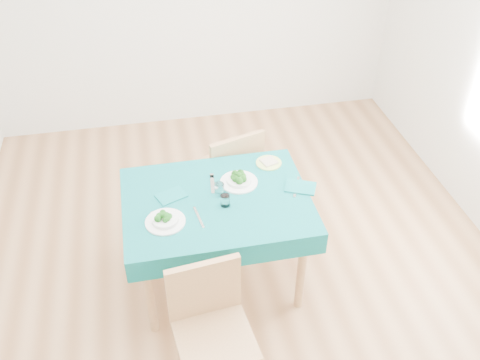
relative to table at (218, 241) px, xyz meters
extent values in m
cube|color=#8F603B|center=(0.17, 0.05, -0.39)|extent=(4.00, 4.50, 0.02)
cube|color=#085A5B|center=(0.00, 0.00, 0.00)|extent=(1.21, 0.92, 0.76)
cube|color=#A3784C|center=(-0.16, -0.83, 0.16)|extent=(0.48, 0.52, 1.08)
cube|color=#A3784C|center=(0.19, 0.74, 0.18)|extent=(0.57, 0.60, 1.12)
cube|color=silver|center=(-0.39, -0.15, 0.38)|extent=(0.08, 0.18, 0.00)
cube|color=silver|center=(-0.14, -0.15, 0.38)|extent=(0.05, 0.21, 0.00)
cube|color=silver|center=(0.00, 0.16, 0.38)|extent=(0.05, 0.20, 0.00)
cube|color=silver|center=(0.55, 0.02, 0.38)|extent=(0.11, 0.21, 0.00)
cube|color=#0C6465|center=(-0.29, 0.09, 0.38)|extent=(0.22, 0.19, 0.01)
cube|color=#0C6465|center=(0.57, 0.00, 0.39)|extent=(0.24, 0.21, 0.01)
cylinder|color=white|center=(0.03, 0.05, 0.42)|extent=(0.06, 0.06, 0.08)
cylinder|color=white|center=(0.05, -0.07, 0.42)|extent=(0.06, 0.06, 0.08)
cylinder|color=#C8E36E|center=(0.43, 0.32, 0.38)|extent=(0.18, 0.18, 0.01)
cube|color=beige|center=(0.43, 0.32, 0.40)|extent=(0.13, 0.13, 0.01)
camera|label=1|loc=(-0.39, -2.65, 2.62)|focal=40.00mm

